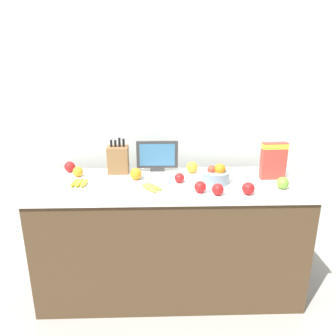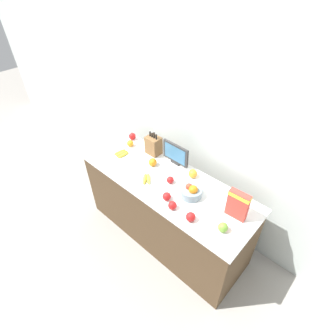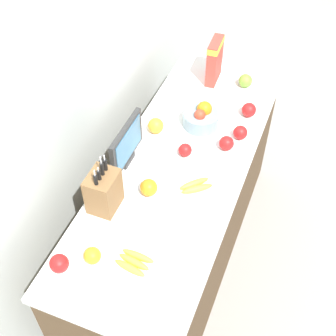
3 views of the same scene
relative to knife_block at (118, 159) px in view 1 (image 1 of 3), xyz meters
The scene contains 18 objects.
ground_plane 1.09m from the knife_block, 31.17° to the right, with size 14.00×14.00×0.00m, color gray.
wall_back 0.59m from the knife_block, 38.94° to the left, with size 9.00×0.06×2.60m.
counter 0.71m from the knife_block, 31.17° to the right, with size 1.92×0.68×0.88m.
knife_block is the anchor object (origin of this frame).
small_monitor 0.30m from the knife_block, ahead, with size 0.32×0.03×0.24m.
cereal_box 1.16m from the knife_block, ahead, with size 0.18×0.07×0.27m.
fruit_bowl 0.76m from the knife_block, 18.62° to the right, with size 0.20×0.20×0.14m.
banana_bunch_left 0.37m from the knife_block, 133.23° to the right, with size 0.12×0.16×0.03m.
banana_bunch_right 0.46m from the knife_block, 54.76° to the right, with size 0.16×0.16×0.03m.
apple_leftmost 0.84m from the knife_block, 34.27° to the right, with size 0.08×0.08×0.08m, color red.
apple_front 0.52m from the knife_block, 27.22° to the right, with size 0.07×0.07×0.07m, color red.
apple_near_bananas 1.21m from the knife_block, 18.11° to the right, with size 0.08×0.08×0.08m, color #6B9E33.
apple_middle 1.00m from the knife_block, 27.63° to the right, with size 0.08×0.08×0.08m, color red.
apple_rear 0.39m from the knife_block, behind, with size 0.08×0.08×0.08m, color red.
apple_by_knife_block 0.72m from the knife_block, 36.12° to the right, with size 0.08×0.08×0.08m, color red.
orange_mid_left 0.31m from the knife_block, 163.44° to the right, with size 0.08×0.08×0.08m, color orange.
orange_front_center 0.57m from the knife_block, ahead, with size 0.09×0.09×0.09m, color orange.
orange_back_center 0.23m from the knife_block, 48.53° to the right, with size 0.09×0.09×0.09m, color orange.
Camera 1 is at (-0.08, -2.18, 1.71)m, focal length 35.00 mm.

